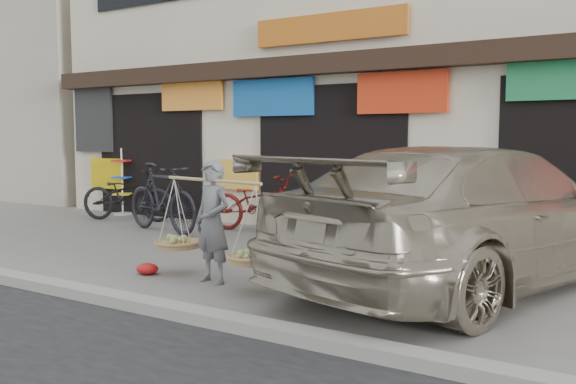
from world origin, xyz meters
The scene contains 11 objects.
ground centered at (0.00, 0.00, 0.00)m, with size 70.00×70.00×0.00m, color slate.
kerb centered at (0.00, -2.00, 0.06)m, with size 70.00×0.25×0.12m, color gray.
shophouse_block centered at (0.00, 6.42, 3.45)m, with size 14.00×6.32×7.00m.
neighbor_west centered at (-13.50, 7.00, 3.00)m, with size 12.00×7.00×6.00m, color #B5AA95.
street_vendor centered at (0.64, -0.70, 0.67)m, with size 1.91×0.81×1.48m.
bike_0 centered at (-4.30, 2.62, 0.55)m, with size 0.72×2.07×1.09m, color black.
bike_1 centered at (-2.61, 1.85, 0.64)m, with size 0.60×2.13×1.28m, color black.
bike_2 centered at (-1.09, 2.78, 0.54)m, with size 0.72×2.06×1.08m, color #5F1310.
suv centered at (3.33, 0.88, 0.83)m, with size 3.85×6.12×1.65m.
display_rack centered at (-5.14, 3.25, 0.60)m, with size 0.47×0.47×1.50m.
red_bag centered at (-0.37, -0.79, 0.07)m, with size 0.31×0.25×0.14m, color red.
Camera 1 is at (5.22, -6.38, 1.77)m, focal length 38.00 mm.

